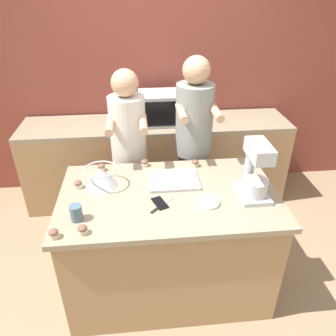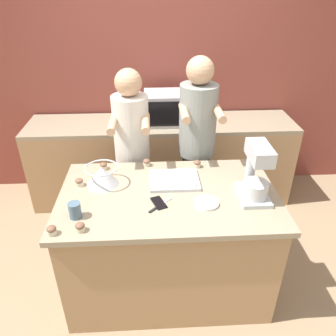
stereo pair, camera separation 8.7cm
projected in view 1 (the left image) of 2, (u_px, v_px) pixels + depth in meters
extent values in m
plane|color=#937A5B|center=(169.00, 281.00, 2.77)|extent=(16.00, 16.00, 0.00)
cube|color=brown|center=(153.00, 72.00, 3.50)|extent=(10.00, 0.06, 2.70)
cube|color=#A87F56|center=(169.00, 243.00, 2.55)|extent=(1.48, 0.87, 0.86)
cube|color=gray|center=(169.00, 196.00, 2.32)|extent=(1.54, 0.92, 0.04)
cube|color=#A87F56|center=(157.00, 162.00, 3.66)|extent=(2.80, 0.60, 0.87)
cube|color=gray|center=(156.00, 124.00, 3.43)|extent=(2.80, 0.60, 0.04)
cylinder|color=#232328|center=(132.00, 198.00, 3.11)|extent=(0.24, 0.24, 0.82)
cylinder|color=silver|center=(128.00, 130.00, 2.75)|extent=(0.30, 0.30, 0.58)
sphere|color=tan|center=(125.00, 83.00, 2.55)|extent=(0.22, 0.22, 0.22)
cylinder|color=tan|center=(110.00, 125.00, 2.53)|extent=(0.06, 0.34, 0.06)
cylinder|color=tan|center=(143.00, 123.00, 2.56)|extent=(0.06, 0.34, 0.06)
cylinder|color=#33384C|center=(191.00, 192.00, 3.14)|extent=(0.25, 0.25, 0.87)
cylinder|color=gray|center=(194.00, 120.00, 2.77)|extent=(0.32, 0.32, 0.61)
sphere|color=tan|center=(196.00, 70.00, 2.56)|extent=(0.22, 0.22, 0.22)
cylinder|color=tan|center=(182.00, 112.00, 2.54)|extent=(0.06, 0.34, 0.06)
cylinder|color=tan|center=(216.00, 111.00, 2.57)|extent=(0.06, 0.34, 0.06)
cube|color=#B2B7BC|center=(252.00, 193.00, 2.30)|extent=(0.20, 0.30, 0.03)
cylinder|color=#B2B7BC|center=(249.00, 166.00, 2.32)|extent=(0.07, 0.07, 0.27)
cube|color=#B2B7BC|center=(259.00, 151.00, 2.11)|extent=(0.13, 0.26, 0.10)
cylinder|color=#BCBCC1|center=(255.00, 187.00, 2.23)|extent=(0.17, 0.17, 0.11)
cone|color=#BCBCC1|center=(101.00, 177.00, 2.37)|extent=(0.24, 0.24, 0.14)
torus|color=#BCBCC1|center=(100.00, 169.00, 2.33)|extent=(0.25, 0.25, 0.01)
cube|color=#BCBCC1|center=(174.00, 180.00, 2.44)|extent=(0.36, 0.29, 0.02)
cube|color=white|center=(174.00, 178.00, 2.43)|extent=(0.30, 0.23, 0.02)
cube|color=#B7B7BC|center=(162.00, 108.00, 3.35)|extent=(0.48, 0.36, 0.32)
cube|color=black|center=(160.00, 114.00, 3.19)|extent=(0.33, 0.01, 0.25)
cube|color=#2D2D2D|center=(182.00, 114.00, 3.21)|extent=(0.10, 0.01, 0.25)
cube|color=black|center=(160.00, 203.00, 2.21)|extent=(0.12, 0.16, 0.01)
cube|color=black|center=(160.00, 202.00, 2.20)|extent=(0.10, 0.14, 0.00)
cylinder|color=slate|center=(76.00, 213.00, 2.04)|extent=(0.08, 0.08, 0.11)
cylinder|color=white|center=(207.00, 202.00, 2.21)|extent=(0.17, 0.17, 0.02)
cube|color=#BCBCC1|center=(166.00, 202.00, 2.22)|extent=(0.11, 0.11, 0.01)
cube|color=black|center=(155.00, 210.00, 2.14)|extent=(0.07, 0.07, 0.01)
cylinder|color=beige|center=(78.00, 186.00, 2.37)|extent=(0.06, 0.06, 0.03)
ellipsoid|color=brown|center=(78.00, 183.00, 2.36)|extent=(0.06, 0.06, 0.03)
cylinder|color=beige|center=(145.00, 164.00, 2.64)|extent=(0.06, 0.06, 0.03)
ellipsoid|color=brown|center=(145.00, 162.00, 2.63)|extent=(0.06, 0.06, 0.03)
cylinder|color=beige|center=(83.00, 231.00, 1.94)|extent=(0.06, 0.06, 0.03)
ellipsoid|color=brown|center=(82.00, 228.00, 1.93)|extent=(0.06, 0.06, 0.03)
cylinder|color=beige|center=(195.00, 165.00, 2.64)|extent=(0.06, 0.06, 0.03)
ellipsoid|color=brown|center=(195.00, 162.00, 2.62)|extent=(0.06, 0.06, 0.03)
cylinder|color=beige|center=(54.00, 235.00, 1.91)|extent=(0.06, 0.06, 0.03)
ellipsoid|color=brown|center=(53.00, 232.00, 1.90)|extent=(0.06, 0.06, 0.03)
cylinder|color=beige|center=(102.00, 169.00, 2.58)|extent=(0.06, 0.06, 0.03)
ellipsoid|color=brown|center=(101.00, 166.00, 2.57)|extent=(0.06, 0.06, 0.03)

